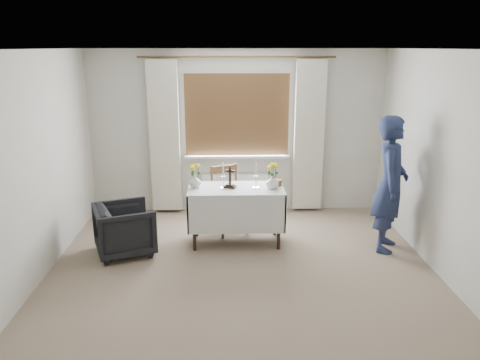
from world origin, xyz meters
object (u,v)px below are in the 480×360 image
(person, at_px, (390,184))
(wooden_chair, at_px, (229,200))
(flower_vase_right, at_px, (272,182))
(armchair, at_px, (125,229))
(flower_vase_left, at_px, (195,181))
(altar_table, at_px, (236,215))
(wooden_cross, at_px, (230,177))

(person, bearing_deg, wooden_chair, 95.23)
(flower_vase_right, bearing_deg, wooden_chair, 141.63)
(armchair, xyz_separation_m, flower_vase_left, (0.87, 0.33, 0.52))
(wooden_chair, bearing_deg, armchair, -176.65)
(altar_table, relative_size, person, 0.72)
(altar_table, relative_size, armchair, 1.76)
(person, distance_m, flower_vase_right, 1.48)
(wooden_cross, bearing_deg, altar_table, 18.94)
(altar_table, bearing_deg, flower_vase_right, -6.72)
(wooden_chair, height_order, person, person)
(wooden_chair, relative_size, armchair, 1.33)
(flower_vase_left, bearing_deg, wooden_cross, -4.44)
(wooden_chair, bearing_deg, person, -40.83)
(person, relative_size, flower_vase_right, 9.73)
(armchair, height_order, person, person)
(wooden_cross, bearing_deg, flower_vase_right, 14.76)
(flower_vase_right, bearing_deg, wooden_cross, 173.97)
(wooden_cross, distance_m, flower_vase_right, 0.55)
(wooden_chair, distance_m, armchair, 1.49)
(person, height_order, flower_vase_right, person)
(person, bearing_deg, wooden_cross, 105.46)
(wooden_chair, relative_size, wooden_cross, 3.11)
(armchair, relative_size, wooden_cross, 2.35)
(altar_table, xyz_separation_m, armchair, (-1.40, -0.29, -0.06))
(armchair, distance_m, wooden_cross, 1.48)
(altar_table, xyz_separation_m, flower_vase_right, (0.47, -0.05, 0.47))
(person, bearing_deg, armchair, 113.25)
(wooden_chair, distance_m, wooden_cross, 0.58)
(armchair, bearing_deg, wooden_cross, -98.63)
(altar_table, distance_m, person, 2.00)
(armchair, height_order, wooden_cross, wooden_cross)
(armchair, bearing_deg, flower_vase_left, -90.48)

